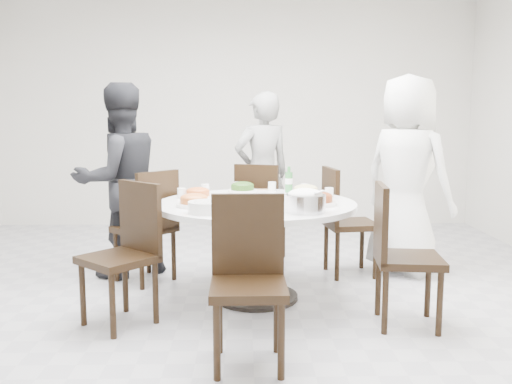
{
  "coord_description": "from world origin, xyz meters",
  "views": [
    {
      "loc": [
        0.12,
        -3.91,
        1.39
      ],
      "look_at": [
        0.2,
        0.16,
        0.82
      ],
      "focal_mm": 38.0,
      "sensor_mm": 36.0,
      "label": 1
    }
  ],
  "objects_px": {
    "chair_sw": "(118,256)",
    "diner_right": "(407,175)",
    "rice_bowl": "(305,203)",
    "beverage_bottle": "(289,179)",
    "soup_bowl": "(207,207)",
    "chair_n": "(262,212)",
    "chair_nw": "(144,226)",
    "chair_s": "(248,284)",
    "chair_se": "(409,256)",
    "dining_table": "(256,251)",
    "diner_middle": "(262,174)",
    "chair_ne": "(351,222)",
    "diner_left": "(119,181)"
  },
  "relations": [
    {
      "from": "chair_sw",
      "to": "diner_right",
      "type": "relative_size",
      "value": 0.54
    },
    {
      "from": "rice_bowl",
      "to": "beverage_bottle",
      "type": "relative_size",
      "value": 1.25
    },
    {
      "from": "rice_bowl",
      "to": "soup_bowl",
      "type": "xyz_separation_m",
      "value": [
        -0.66,
        -0.02,
        -0.02
      ]
    },
    {
      "from": "soup_bowl",
      "to": "chair_n",
      "type": "bearing_deg",
      "value": 74.92
    },
    {
      "from": "chair_nw",
      "to": "diner_right",
      "type": "height_order",
      "value": "diner_right"
    },
    {
      "from": "chair_nw",
      "to": "chair_s",
      "type": "relative_size",
      "value": 1.0
    },
    {
      "from": "chair_se",
      "to": "dining_table",
      "type": "bearing_deg",
      "value": 67.44
    },
    {
      "from": "chair_nw",
      "to": "beverage_bottle",
      "type": "height_order",
      "value": "beverage_bottle"
    },
    {
      "from": "chair_n",
      "to": "chair_s",
      "type": "relative_size",
      "value": 1.0
    },
    {
      "from": "rice_bowl",
      "to": "dining_table",
      "type": "bearing_deg",
      "value": 127.2
    },
    {
      "from": "diner_middle",
      "to": "rice_bowl",
      "type": "bearing_deg",
      "value": 74.25
    },
    {
      "from": "chair_se",
      "to": "soup_bowl",
      "type": "relative_size",
      "value": 3.8
    },
    {
      "from": "diner_right",
      "to": "chair_se",
      "type": "bearing_deg",
      "value": 123.43
    },
    {
      "from": "dining_table",
      "to": "chair_ne",
      "type": "bearing_deg",
      "value": 36.52
    },
    {
      "from": "chair_n",
      "to": "chair_sw",
      "type": "distance_m",
      "value": 1.91
    },
    {
      "from": "chair_sw",
      "to": "rice_bowl",
      "type": "xyz_separation_m",
      "value": [
        1.25,
        0.08,
        0.33
      ]
    },
    {
      "from": "chair_s",
      "to": "diner_left",
      "type": "relative_size",
      "value": 0.57
    },
    {
      "from": "chair_ne",
      "to": "diner_left",
      "type": "xyz_separation_m",
      "value": [
        -2.02,
        0.04,
        0.36
      ]
    },
    {
      "from": "dining_table",
      "to": "chair_sw",
      "type": "height_order",
      "value": "chair_sw"
    },
    {
      "from": "chair_ne",
      "to": "chair_sw",
      "type": "relative_size",
      "value": 1.0
    },
    {
      "from": "diner_middle",
      "to": "beverage_bottle",
      "type": "height_order",
      "value": "diner_middle"
    },
    {
      "from": "chair_sw",
      "to": "chair_s",
      "type": "relative_size",
      "value": 1.0
    },
    {
      "from": "chair_n",
      "to": "chair_s",
      "type": "bearing_deg",
      "value": 104.62
    },
    {
      "from": "diner_middle",
      "to": "chair_se",
      "type": "bearing_deg",
      "value": 92.0
    },
    {
      "from": "chair_ne",
      "to": "chair_nw",
      "type": "relative_size",
      "value": 1.0
    },
    {
      "from": "chair_n",
      "to": "diner_middle",
      "type": "bearing_deg",
      "value": -73.98
    },
    {
      "from": "chair_n",
      "to": "chair_s",
      "type": "distance_m",
      "value": 2.25
    },
    {
      "from": "diner_right",
      "to": "soup_bowl",
      "type": "bearing_deg",
      "value": 82.56
    },
    {
      "from": "diner_left",
      "to": "beverage_bottle",
      "type": "bearing_deg",
      "value": 138.32
    },
    {
      "from": "chair_ne",
      "to": "diner_right",
      "type": "xyz_separation_m",
      "value": [
        0.49,
        0.05,
        0.4
      ]
    },
    {
      "from": "chair_sw",
      "to": "chair_se",
      "type": "height_order",
      "value": "same"
    },
    {
      "from": "chair_nw",
      "to": "diner_left",
      "type": "height_order",
      "value": "diner_left"
    },
    {
      "from": "chair_s",
      "to": "beverage_bottle",
      "type": "bearing_deg",
      "value": 77.42
    },
    {
      "from": "diner_right",
      "to": "soup_bowl",
      "type": "relative_size",
      "value": 7.0
    },
    {
      "from": "chair_n",
      "to": "chair_se",
      "type": "xyz_separation_m",
      "value": [
        0.92,
        -1.67,
        0.0
      ]
    },
    {
      "from": "chair_sw",
      "to": "rice_bowl",
      "type": "distance_m",
      "value": 1.3
    },
    {
      "from": "rice_bowl",
      "to": "beverage_bottle",
      "type": "distance_m",
      "value": 0.95
    },
    {
      "from": "chair_sw",
      "to": "diner_right",
      "type": "bearing_deg",
      "value": 69.59
    },
    {
      "from": "chair_s",
      "to": "chair_n",
      "type": "bearing_deg",
      "value": 85.77
    },
    {
      "from": "diner_left",
      "to": "soup_bowl",
      "type": "xyz_separation_m",
      "value": [
        0.83,
        -1.1,
        -0.05
      ]
    },
    {
      "from": "diner_middle",
      "to": "diner_left",
      "type": "relative_size",
      "value": 0.97
    },
    {
      "from": "chair_sw",
      "to": "chair_ne",
      "type": "bearing_deg",
      "value": 74.51
    },
    {
      "from": "chair_sw",
      "to": "chair_nw",
      "type": "bearing_deg",
      "value": 132.28
    },
    {
      "from": "chair_nw",
      "to": "chair_sw",
      "type": "xyz_separation_m",
      "value": [
        0.0,
        -0.98,
        0.0
      ]
    },
    {
      "from": "chair_n",
      "to": "chair_sw",
      "type": "xyz_separation_m",
      "value": [
        -1.01,
        -1.62,
        0.0
      ]
    },
    {
      "from": "chair_s",
      "to": "rice_bowl",
      "type": "height_order",
      "value": "chair_s"
    },
    {
      "from": "chair_ne",
      "to": "chair_n",
      "type": "xyz_separation_m",
      "value": [
        -0.76,
        0.49,
        0.0
      ]
    },
    {
      "from": "rice_bowl",
      "to": "chair_s",
      "type": "bearing_deg",
      "value": -118.76
    },
    {
      "from": "chair_n",
      "to": "diner_middle",
      "type": "height_order",
      "value": "diner_middle"
    },
    {
      "from": "chair_s",
      "to": "soup_bowl",
      "type": "relative_size",
      "value": 3.8
    }
  ]
}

